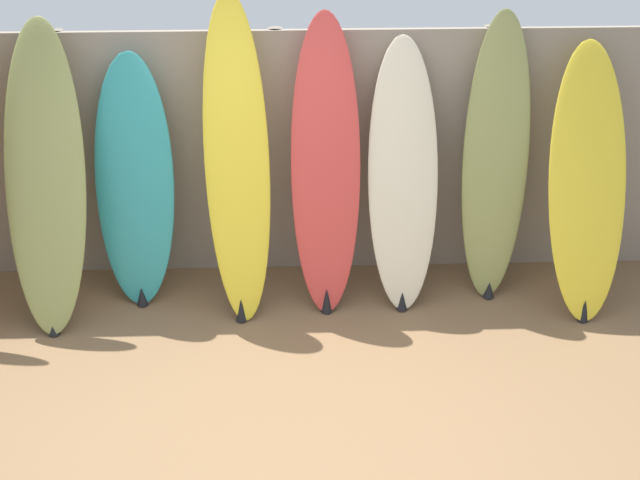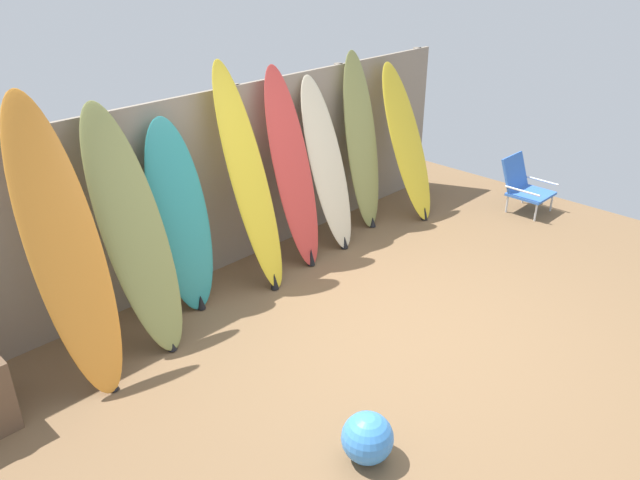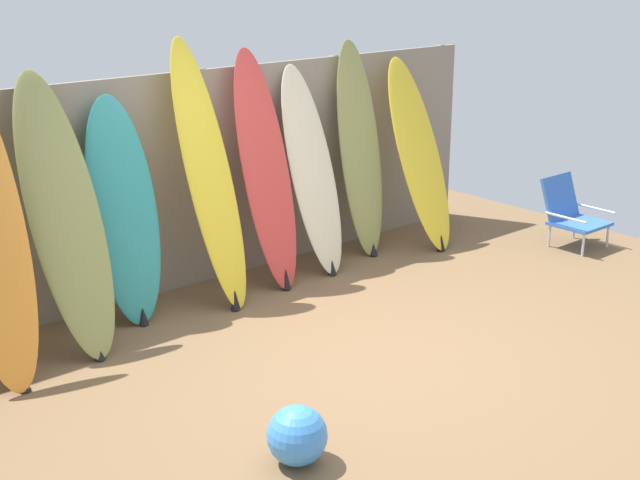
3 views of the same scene
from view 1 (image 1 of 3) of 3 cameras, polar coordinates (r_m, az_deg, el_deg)
The scene contains 9 objects.
ground at distance 5.11m, azimuth -2.62°, elevation -13.16°, with size 7.68×7.68×0.00m, color brown.
fence_back at distance 6.32m, azimuth -2.69°, elevation 5.43°, with size 6.08×0.11×1.80m.
surfboard_olive_1 at distance 6.05m, azimuth -17.16°, elevation 3.69°, with size 0.52×0.85×1.95m.
surfboard_teal_2 at distance 6.13m, azimuth -11.78°, elevation 3.52°, with size 0.56×0.48×1.72m.
surfboard_yellow_3 at distance 5.87m, azimuth -5.33°, elevation 4.87°, with size 0.49×0.75×2.10m.
surfboard_red_4 at distance 5.93m, azimuth 0.36°, elevation 4.52°, with size 0.46×0.60×1.97m.
surfboard_cream_5 at distance 6.03m, azimuth 5.33°, elevation 3.98°, with size 0.49×0.65×1.79m.
surfboard_olive_6 at distance 6.17m, azimuth 11.16°, elevation 5.00°, with size 0.48×0.52×1.96m.
surfboard_yellow_7 at distance 6.19m, azimuth 16.73°, elevation 3.39°, with size 0.53×0.77×1.77m.
Camera 1 is at (0.10, -3.78, 3.43)m, focal length 50.00 mm.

